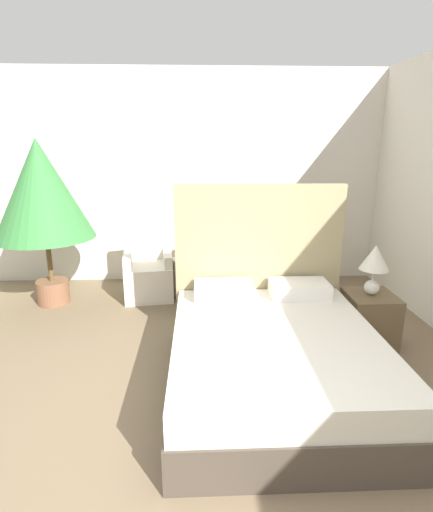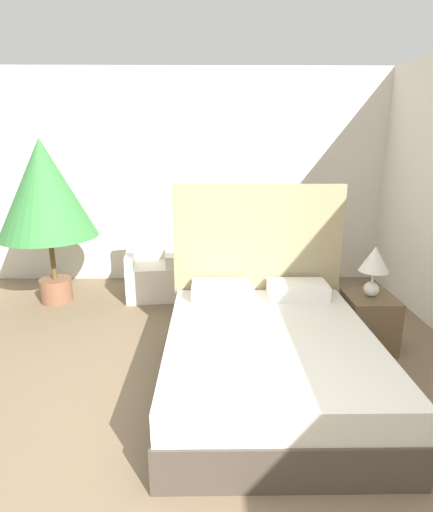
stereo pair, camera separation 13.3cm
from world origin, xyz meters
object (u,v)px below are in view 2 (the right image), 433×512
object	(u,v)px
nightstand	(368,322)
bed	(268,352)
armchair_near_window_left	(150,276)
armchair_near_window_right	(220,275)
table_lamp	(374,263)
potted_palm	(45,192)
side_table	(185,278)

from	to	relation	value
nightstand	bed	bearing A→B (deg)	-148.97
armchair_near_window_left	nightstand	bearing A→B (deg)	-37.91
armchair_near_window_right	table_lamp	size ratio (longest dim) A/B	1.75
potted_palm	side_table	world-z (taller)	potted_palm
side_table	nightstand	bearing A→B (deg)	-36.32
armchair_near_window_left	nightstand	world-z (taller)	armchair_near_window_left
bed	potted_palm	size ratio (longest dim) A/B	1.00
bed	nightstand	size ratio (longest dim) A/B	3.75
bed	table_lamp	xyz separation A→B (m)	(1.07, 0.65, 0.54)
nightstand	table_lamp	size ratio (longest dim) A/B	1.09
armchair_near_window_right	side_table	bearing A→B (deg)	177.41
bed	armchair_near_window_left	xyz separation A→B (m)	(-1.25, 2.03, -0.03)
bed	side_table	xyz separation A→B (m)	(-0.79, 2.01, -0.06)
side_table	armchair_near_window_left	bearing A→B (deg)	177.91
potted_palm	table_lamp	bearing A→B (deg)	-19.31
armchair_near_window_left	armchair_near_window_right	distance (m)	0.90
nightstand	side_table	bearing A→B (deg)	143.68
armchair_near_window_right	potted_palm	xyz separation A→B (m)	(-2.08, -0.15, 1.10)
potted_palm	armchair_near_window_right	bearing A→B (deg)	4.17
nightstand	armchair_near_window_right	bearing A→B (deg)	135.56
side_table	potted_palm	bearing A→B (deg)	-175.26
armchair_near_window_right	nightstand	xyz separation A→B (m)	(1.41, -1.38, -0.01)
armchair_near_window_left	side_table	bearing A→B (deg)	-9.12
bed	armchair_near_window_left	distance (m)	2.38
armchair_near_window_right	nightstand	bearing A→B (deg)	-49.15
bed	table_lamp	distance (m)	1.36
armchair_near_window_left	armchair_near_window_right	xyz separation A→B (m)	(0.90, 0.00, 0.00)
armchair_near_window_right	table_lamp	world-z (taller)	table_lamp
potted_palm	nightstand	size ratio (longest dim) A/B	3.76
armchair_near_window_left	potted_palm	distance (m)	1.62
armchair_near_window_right	bed	bearing A→B (deg)	-85.11
nightstand	side_table	world-z (taller)	nightstand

